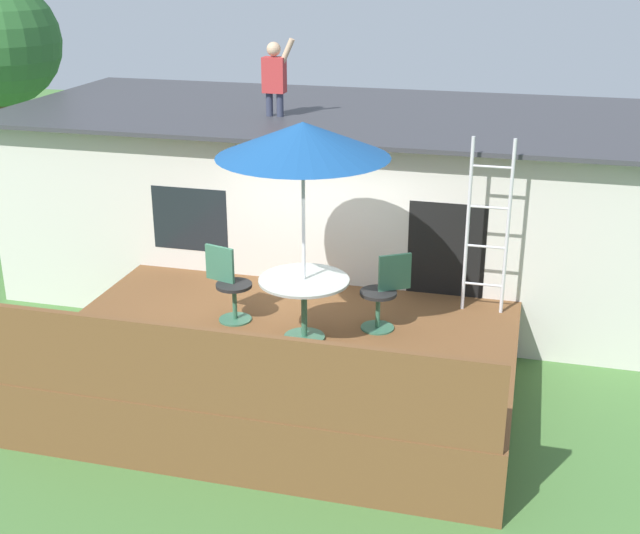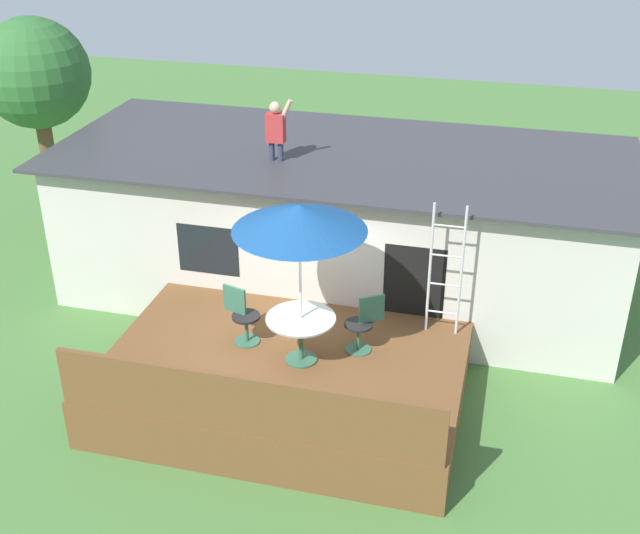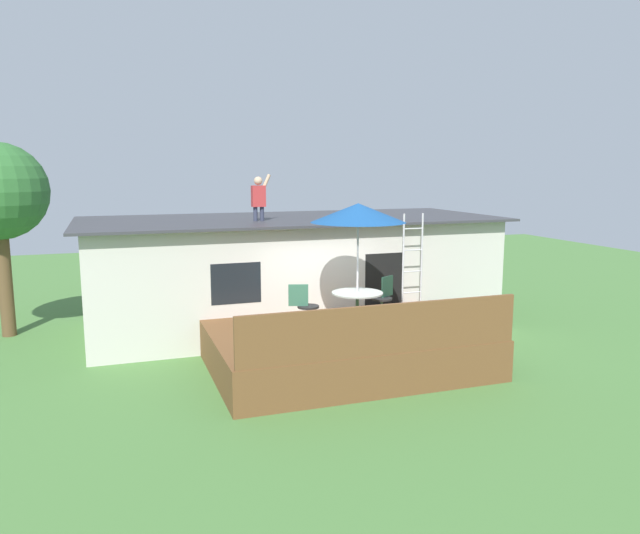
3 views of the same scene
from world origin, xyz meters
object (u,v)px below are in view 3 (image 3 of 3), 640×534
at_px(step_ladder, 412,261).
at_px(patio_chair_left, 305,307).
at_px(patio_table, 357,300).
at_px(patio_umbrella, 358,213).
at_px(person_figure, 259,195).
at_px(patio_chair_right, 384,298).

distance_m(step_ladder, patio_chair_left, 3.21).
relative_size(patio_table, patio_umbrella, 0.41).
relative_size(patio_table, patio_chair_left, 1.13).
bearing_deg(person_figure, patio_umbrella, -67.36).
xyz_separation_m(person_figure, patio_chair_right, (2.11, -2.53, -2.13)).
relative_size(step_ladder, patio_chair_left, 2.39).
height_order(person_figure, patio_chair_right, person_figure).
height_order(patio_umbrella, patio_chair_right, patio_umbrella).
height_order(person_figure, patio_chair_left, person_figure).
bearing_deg(patio_umbrella, patio_table, -45.00).
bearing_deg(patio_chair_right, person_figure, -81.92).
bearing_deg(person_figure, patio_chair_left, -84.90).
xyz_separation_m(step_ladder, patio_chair_left, (-2.97, -1.04, -0.64)).
bearing_deg(patio_chair_right, patio_chair_left, -24.89).
height_order(step_ladder, patio_chair_right, step_ladder).
bearing_deg(patio_umbrella, person_figure, 112.64).
relative_size(patio_umbrella, patio_chair_right, 2.76).
bearing_deg(patio_chair_right, step_ladder, -175.29).
bearing_deg(patio_chair_right, patio_umbrella, -0.00).
bearing_deg(patio_table, patio_umbrella, 135.00).
distance_m(patio_umbrella, patio_chair_right, 2.13).
xyz_separation_m(person_figure, patio_chair_left, (0.25, -2.75, -2.13)).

